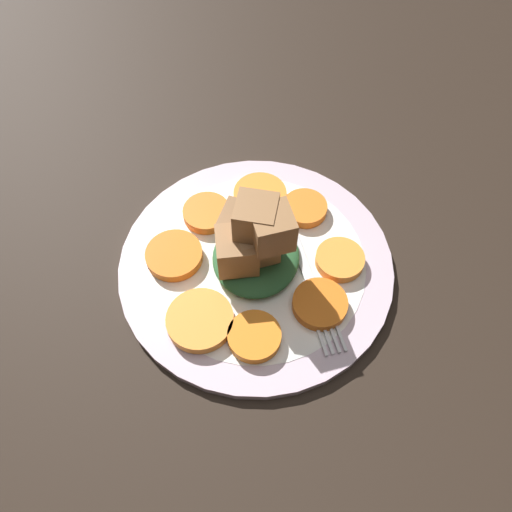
# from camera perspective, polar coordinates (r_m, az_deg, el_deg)

# --- Properties ---
(table_slab) EXTENTS (1.20, 1.20, 0.02)m
(table_slab) POSITION_cam_1_polar(r_m,az_deg,el_deg) (0.58, 0.00, -1.67)
(table_slab) COLOR black
(table_slab) RESTS_ON ground
(plate) EXTENTS (0.31, 0.31, 0.01)m
(plate) POSITION_cam_1_polar(r_m,az_deg,el_deg) (0.56, 0.00, -0.87)
(plate) COLOR silver
(plate) RESTS_ON table_slab
(carrot_slice_0) EXTENTS (0.05, 0.05, 0.01)m
(carrot_slice_0) POSITION_cam_1_polar(r_m,az_deg,el_deg) (0.51, -0.19, -9.17)
(carrot_slice_0) COLOR orange
(carrot_slice_0) RESTS_ON plate
(carrot_slice_1) EXTENTS (0.06, 0.06, 0.01)m
(carrot_slice_1) POSITION_cam_1_polar(r_m,az_deg,el_deg) (0.53, 7.30, -5.46)
(carrot_slice_1) COLOR orange
(carrot_slice_1) RESTS_ON plate
(carrot_slice_2) EXTENTS (0.05, 0.05, 0.01)m
(carrot_slice_2) POSITION_cam_1_polar(r_m,az_deg,el_deg) (0.56, 9.55, -0.41)
(carrot_slice_2) COLOR orange
(carrot_slice_2) RESTS_ON plate
(carrot_slice_3) EXTENTS (0.05, 0.05, 0.01)m
(carrot_slice_3) POSITION_cam_1_polar(r_m,az_deg,el_deg) (0.60, 5.60, 5.45)
(carrot_slice_3) COLOR orange
(carrot_slice_3) RESTS_ON plate
(carrot_slice_4) EXTENTS (0.06, 0.06, 0.01)m
(carrot_slice_4) POSITION_cam_1_polar(r_m,az_deg,el_deg) (0.61, 0.46, 6.96)
(carrot_slice_4) COLOR orange
(carrot_slice_4) RESTS_ON plate
(carrot_slice_5) EXTENTS (0.06, 0.06, 0.01)m
(carrot_slice_5) POSITION_cam_1_polar(r_m,az_deg,el_deg) (0.59, -5.66, 4.93)
(carrot_slice_5) COLOR orange
(carrot_slice_5) RESTS_ON plate
(carrot_slice_6) EXTENTS (0.06, 0.06, 0.01)m
(carrot_slice_6) POSITION_cam_1_polar(r_m,az_deg,el_deg) (0.56, -9.33, 0.08)
(carrot_slice_6) COLOR orange
(carrot_slice_6) RESTS_ON plate
(carrot_slice_7) EXTENTS (0.07, 0.07, 0.01)m
(carrot_slice_7) POSITION_cam_1_polar(r_m,az_deg,el_deg) (0.52, -6.42, -7.30)
(carrot_slice_7) COLOR orange
(carrot_slice_7) RESTS_ON plate
(center_pile) EXTENTS (0.11, 0.10, 0.10)m
(center_pile) POSITION_cam_1_polar(r_m,az_deg,el_deg) (0.53, -0.39, 1.59)
(center_pile) COLOR #2D6033
(center_pile) RESTS_ON plate
(fork) EXTENTS (0.18, 0.09, 0.00)m
(fork) POSITION_cam_1_polar(r_m,az_deg,el_deg) (0.55, 6.14, -2.71)
(fork) COLOR silver
(fork) RESTS_ON plate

